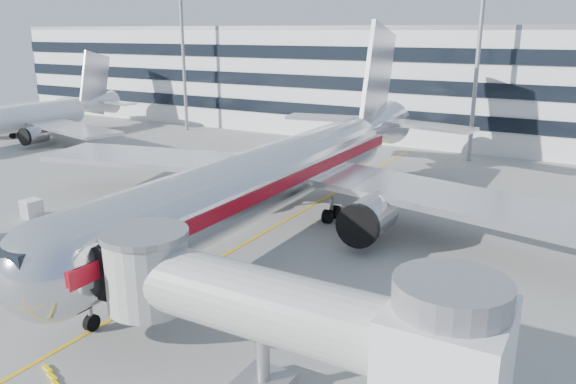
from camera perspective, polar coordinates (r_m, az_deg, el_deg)
The scene contains 11 objects.
ground at distance 36.67m, azimuth -9.82°, elevation -8.24°, with size 180.00×180.00×0.00m, color gray.
lead_in_line at distance 44.21m, azimuth -1.60°, elevation -3.69°, with size 0.25×70.00×0.01m, color #EFB20C.
main_jet at distance 44.39m, azimuth -0.49°, elevation 2.11°, with size 50.95×48.70×16.06m.
jet_bridge at distance 22.80m, azimuth 1.08°, elevation -13.02°, with size 17.80×4.50×7.00m.
terminal at distance 86.52m, azimuth 15.38°, elevation 10.79°, with size 150.00×24.25×15.60m.
light_mast_west at distance 88.15m, azimuth -10.71°, elevation 15.78°, with size 2.40×1.20×25.45m.
light_mast_centre at distance 68.87m, azimuth 18.95°, elevation 15.20°, with size 2.40×1.20×25.45m.
second_jet at distance 87.03m, azimuth -26.14°, elevation 6.69°, with size 38.21×36.52×12.04m.
belt_loader at distance 42.97m, azimuth -14.52°, elevation -3.99°, with size 4.37×3.08×2.08m.
cargo_container_right at distance 51.21m, azimuth -24.60°, elevation -1.53°, with size 1.55×1.55×1.48m.
ramp_worker at distance 41.56m, azimuth -15.91°, elevation -4.33°, with size 0.65×0.43×1.79m, color #96FF1A.
Camera 1 is at (21.69, -25.50, 14.97)m, focal length 35.00 mm.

